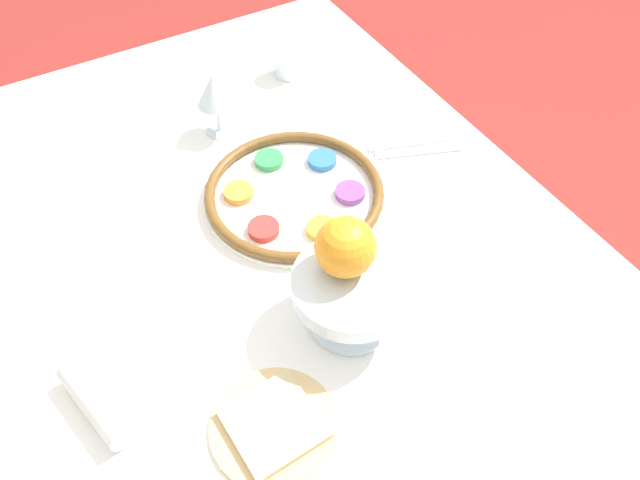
# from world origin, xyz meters

# --- Properties ---
(ground_plane) EXTENTS (8.00, 8.00, 0.00)m
(ground_plane) POSITION_xyz_m (0.00, 0.00, 0.00)
(ground_plane) COLOR maroon
(dining_table) EXTENTS (1.51, 1.05, 0.76)m
(dining_table) POSITION_xyz_m (0.00, 0.00, 0.38)
(dining_table) COLOR white
(dining_table) RESTS_ON ground_plane
(seder_plate) EXTENTS (0.33, 0.33, 0.03)m
(seder_plate) POSITION_xyz_m (-0.12, 0.10, 0.78)
(seder_plate) COLOR white
(seder_plate) RESTS_ON dining_table
(wine_glass) EXTENTS (0.08, 0.08, 0.14)m
(wine_glass) POSITION_xyz_m (-0.37, 0.06, 0.86)
(wine_glass) COLOR silver
(wine_glass) RESTS_ON dining_table
(fruit_stand) EXTENTS (0.18, 0.18, 0.11)m
(fruit_stand) POSITION_xyz_m (0.16, 0.05, 0.84)
(fruit_stand) COLOR silver
(fruit_stand) RESTS_ON dining_table
(orange_fruit) EXTENTS (0.09, 0.09, 0.09)m
(orange_fruit) POSITION_xyz_m (0.13, 0.05, 0.92)
(orange_fruit) COLOR orange
(orange_fruit) RESTS_ON fruit_stand
(bread_plate) EXTENTS (0.18, 0.18, 0.02)m
(bread_plate) POSITION_xyz_m (0.26, -0.14, 0.77)
(bread_plate) COLOR tan
(bread_plate) RESTS_ON dining_table
(napkin_roll) EXTENTS (0.15, 0.08, 0.05)m
(napkin_roll) POSITION_xyz_m (0.11, -0.34, 0.79)
(napkin_roll) COLOR white
(napkin_roll) RESTS_ON dining_table
(cup_near) EXTENTS (0.06, 0.06, 0.07)m
(cup_near) POSITION_xyz_m (-0.48, 0.27, 0.80)
(cup_near) COLOR silver
(cup_near) RESTS_ON dining_table
(fork_left) EXTENTS (0.07, 0.17, 0.01)m
(fork_left) POSITION_xyz_m (-0.14, 0.37, 0.77)
(fork_left) COLOR silver
(fork_left) RESTS_ON dining_table
(fork_right) EXTENTS (0.08, 0.17, 0.01)m
(fork_right) POSITION_xyz_m (-0.11, 0.37, 0.77)
(fork_right) COLOR silver
(fork_right) RESTS_ON dining_table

